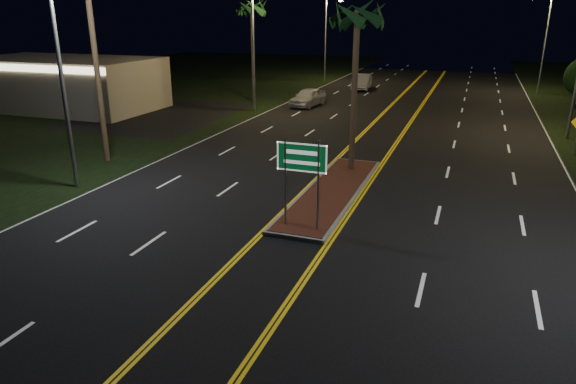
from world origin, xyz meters
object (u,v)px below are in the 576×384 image
at_px(streetlight_left_near, 66,57).
at_px(streetlight_left_far, 329,29).
at_px(streetlight_right_mid, 576,44).
at_px(streetlight_right_far, 542,32).
at_px(palm_median, 357,15).
at_px(commercial_building, 64,83).
at_px(streetlight_left_mid, 258,37).
at_px(median_island, 332,192).
at_px(highway_sign, 302,166).
at_px(car_near, 308,96).
at_px(car_far, 362,81).
at_px(palm_left_far, 252,8).

relative_size(streetlight_left_near, streetlight_left_far, 1.00).
relative_size(streetlight_right_mid, streetlight_right_far, 1.00).
xyz_separation_m(streetlight_left_near, palm_median, (10.61, 6.50, 1.62)).
distance_m(commercial_building, streetlight_left_mid, 16.31).
bearing_deg(streetlight_left_near, median_island, 15.78).
distance_m(highway_sign, palm_median, 9.11).
height_order(streetlight_left_mid, streetlight_left_far, same).
distance_m(highway_sign, streetlight_left_mid, 23.93).
bearing_deg(median_island, commercial_building, 153.45).
distance_m(streetlight_left_mid, streetlight_right_mid, 21.32).
bearing_deg(car_near, median_island, -61.71).
bearing_deg(commercial_building, car_near, 22.77).
xyz_separation_m(palm_median, car_near, (-7.74, 17.16, -6.41)).
bearing_deg(highway_sign, car_near, 107.29).
xyz_separation_m(streetlight_right_mid, palm_median, (-10.61, -11.50, 1.62)).
distance_m(streetlight_left_near, streetlight_right_far, 43.53).
bearing_deg(median_island, car_near, 110.53).
height_order(streetlight_right_mid, car_far, streetlight_right_mid).
height_order(streetlight_left_mid, car_far, streetlight_left_mid).
xyz_separation_m(streetlight_left_far, streetlight_right_far, (21.23, -2.00, 0.00)).
distance_m(highway_sign, palm_left_far, 28.77).
height_order(median_island, palm_median, palm_median).
height_order(streetlight_left_near, streetlight_right_mid, same).
distance_m(palm_median, car_far, 29.84).
bearing_deg(streetlight_left_near, palm_left_far, 95.21).
bearing_deg(car_far, palm_left_far, -127.70).
xyz_separation_m(median_island, palm_median, (0.00, 3.50, 7.19)).
distance_m(commercial_building, car_far, 27.94).
bearing_deg(streetlight_left_near, streetlight_left_far, 90.00).
height_order(highway_sign, streetlight_right_mid, streetlight_right_mid).
xyz_separation_m(commercial_building, car_far, (20.35, 19.11, -1.13)).
relative_size(streetlight_left_mid, palm_median, 1.08).
xyz_separation_m(streetlight_right_far, palm_left_far, (-23.41, -14.00, 2.09)).
distance_m(median_island, car_near, 22.07).
xyz_separation_m(highway_sign, palm_left_far, (-12.80, 25.20, 5.34)).
bearing_deg(streetlight_right_mid, car_near, 162.86).
bearing_deg(palm_median, streetlight_left_mid, 128.17).
xyz_separation_m(highway_sign, streetlight_right_far, (10.61, 39.20, 3.25)).
bearing_deg(car_near, palm_median, -57.97).
bearing_deg(car_near, streetlight_left_far, 107.74).
distance_m(streetlight_left_mid, car_near, 6.68).
relative_size(streetlight_left_mid, streetlight_right_mid, 1.00).
bearing_deg(streetlight_left_mid, median_island, -58.02).
relative_size(median_island, commercial_building, 0.68).
height_order(streetlight_left_near, streetlight_left_mid, same).
distance_m(streetlight_left_near, palm_median, 12.55).
height_order(median_island, streetlight_left_far, streetlight_left_far).
distance_m(streetlight_right_mid, streetlight_right_far, 20.00).
height_order(streetlight_left_near, car_far, streetlight_left_near).
distance_m(commercial_building, streetlight_right_mid, 36.85).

